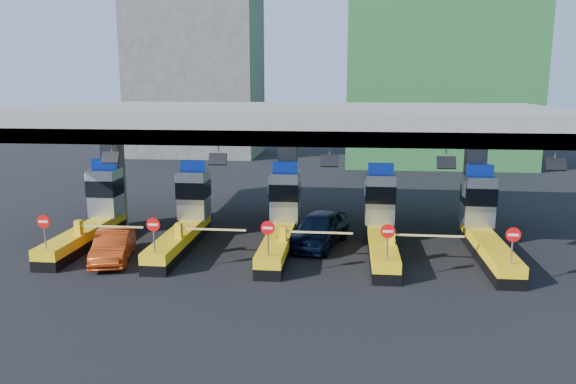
# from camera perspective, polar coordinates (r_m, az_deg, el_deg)

# --- Properties ---
(ground) EXTENTS (120.00, 120.00, 0.00)m
(ground) POSITION_cam_1_polar(r_m,az_deg,el_deg) (28.74, -0.70, -5.65)
(ground) COLOR black
(ground) RESTS_ON ground
(toll_canopy) EXTENTS (28.00, 12.09, 7.00)m
(toll_canopy) POSITION_cam_1_polar(r_m,az_deg,el_deg) (30.44, -0.07, 7.06)
(toll_canopy) COLOR slate
(toll_canopy) RESTS_ON ground
(toll_lane_far_left) EXTENTS (4.43, 8.00, 4.16)m
(toll_lane_far_left) POSITION_cam_1_polar(r_m,az_deg,el_deg) (31.42, -19.07, -2.18)
(toll_lane_far_left) COLOR black
(toll_lane_far_left) RESTS_ON ground
(toll_lane_left) EXTENTS (4.43, 8.00, 4.16)m
(toll_lane_left) POSITION_cam_1_polar(r_m,az_deg,el_deg) (29.64, -10.28, -2.51)
(toll_lane_left) COLOR black
(toll_lane_left) RESTS_ON ground
(toll_lane_center) EXTENTS (4.43, 8.00, 4.16)m
(toll_lane_center) POSITION_cam_1_polar(r_m,az_deg,el_deg) (28.64, -0.63, -2.81)
(toll_lane_center) COLOR black
(toll_lane_center) RESTS_ON ground
(toll_lane_right) EXTENTS (4.43, 8.00, 4.16)m
(toll_lane_right) POSITION_cam_1_polar(r_m,az_deg,el_deg) (28.49, 9.42, -3.04)
(toll_lane_right) COLOR black
(toll_lane_right) RESTS_ON ground
(toll_lane_far_right) EXTENTS (4.43, 8.00, 4.16)m
(toll_lane_far_right) POSITION_cam_1_polar(r_m,az_deg,el_deg) (29.21, 19.27, -3.17)
(toll_lane_far_right) COLOR black
(toll_lane_far_right) RESTS_ON ground
(bg_building_scaffold) EXTENTS (18.00, 12.00, 28.00)m
(bg_building_scaffold) POSITION_cam_1_polar(r_m,az_deg,el_deg) (60.20, 15.11, 16.23)
(bg_building_scaffold) COLOR #1E5926
(bg_building_scaffold) RESTS_ON ground
(bg_building_concrete) EXTENTS (14.00, 10.00, 18.00)m
(bg_building_concrete) POSITION_cam_1_polar(r_m,az_deg,el_deg) (65.64, -9.26, 11.64)
(bg_building_concrete) COLOR #4C4C49
(bg_building_concrete) RESTS_ON ground
(van) EXTENTS (3.37, 5.53, 1.76)m
(van) POSITION_cam_1_polar(r_m,az_deg,el_deg) (28.86, 3.20, -3.78)
(van) COLOR black
(van) RESTS_ON ground
(red_car) EXTENTS (2.53, 4.61, 1.44)m
(red_car) POSITION_cam_1_polar(r_m,az_deg,el_deg) (27.75, -17.35, -5.24)
(red_car) COLOR #9A2E0B
(red_car) RESTS_ON ground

